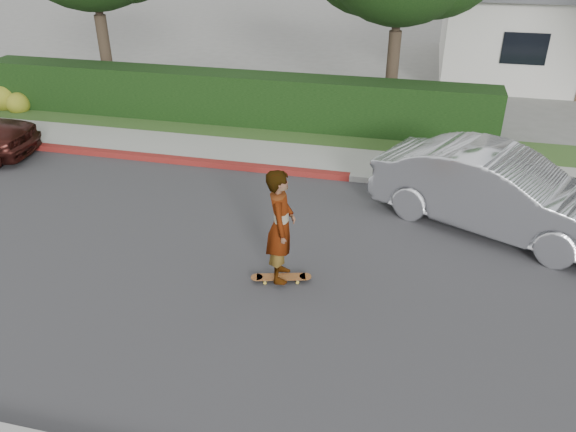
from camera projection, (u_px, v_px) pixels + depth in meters
The scene contains 11 objects.
ground at pixel (260, 271), 9.76m from camera, with size 120.00×120.00×0.00m, color slate.
road at pixel (260, 271), 9.76m from camera, with size 60.00×8.00×0.01m, color #2D2D30.
curb_far at pixel (308, 173), 13.23m from camera, with size 60.00×0.20×0.15m, color #9E9E99.
curb_red_section at pixel (115, 154), 14.25m from camera, with size 12.00×0.21×0.15m, color maroon.
sidewalk_far at pixel (315, 159), 14.00m from camera, with size 60.00×1.60×0.12m, color gray.
planting_strip at pixel (326, 138), 15.37m from camera, with size 60.00×1.60×0.10m, color #2D4C1E.
hedge at pixel (228, 99), 16.16m from camera, with size 15.00×1.00×1.50m, color black.
flowering_shrub at pixel (9, 101), 17.40m from camera, with size 1.40×1.00×0.90m.
skateboard at pixel (281, 277), 9.45m from camera, with size 1.04×0.46×0.09m.
skateboarder at pixel (281, 226), 8.98m from camera, with size 0.71×0.47×1.95m, color white.
car_silver at pixel (497, 191), 10.76m from camera, with size 1.66×4.76×1.57m, color silver.
Camera 1 is at (2.37, -7.77, 5.52)m, focal length 35.00 mm.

